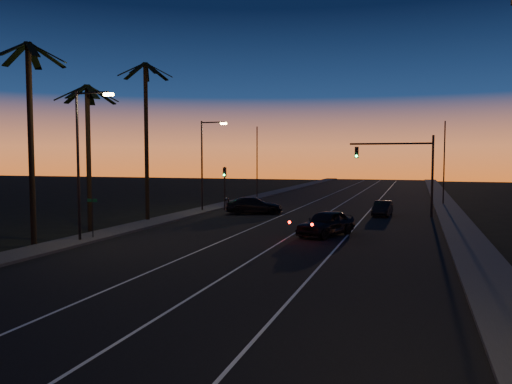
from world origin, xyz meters
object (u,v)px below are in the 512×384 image
(right_car, at_px, (383,208))
(cross_car, at_px, (254,205))
(signal_mast, at_px, (404,161))
(lead_car, at_px, (326,223))

(right_car, relative_size, cross_car, 0.72)
(right_car, bearing_deg, signal_mast, 13.70)
(lead_car, distance_m, right_car, 12.88)
(lead_car, height_order, right_car, lead_car)
(cross_car, bearing_deg, signal_mast, 10.44)
(lead_car, distance_m, cross_car, 13.56)
(signal_mast, relative_size, right_car, 1.77)
(signal_mast, xyz_separation_m, lead_car, (-4.46, -12.99, -3.94))
(signal_mast, distance_m, right_car, 4.48)
(lead_car, height_order, cross_car, lead_car)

